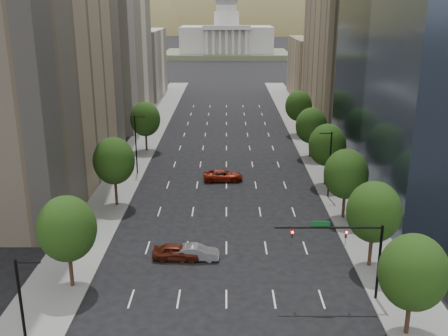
{
  "coord_description": "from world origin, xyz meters",
  "views": [
    {
      "loc": [
        -0.02,
        -9.74,
        24.53
      ],
      "look_at": [
        -0.26,
        42.67,
        8.0
      ],
      "focal_mm": 41.65,
      "sensor_mm": 36.0,
      "label": 1
    }
  ],
  "objects_px": {
    "capitol": "(226,39)",
    "traffic_signal": "(351,245)",
    "car_silver": "(197,252)",
    "car_red_far": "(223,175)",
    "car_maroon": "(177,252)"
  },
  "relations": [
    {
      "from": "capitol",
      "to": "car_red_far",
      "type": "distance_m",
      "value": 187.94
    },
    {
      "from": "capitol",
      "to": "traffic_signal",
      "type": "bearing_deg",
      "value": -87.26
    },
    {
      "from": "car_silver",
      "to": "car_red_far",
      "type": "relative_size",
      "value": 0.8
    },
    {
      "from": "capitol",
      "to": "car_maroon",
      "type": "distance_m",
      "value": 212.49
    },
    {
      "from": "car_red_far",
      "to": "car_silver",
      "type": "bearing_deg",
      "value": 170.81
    },
    {
      "from": "traffic_signal",
      "to": "car_maroon",
      "type": "xyz_separation_m",
      "value": [
        -15.53,
        7.42,
        -4.35
      ]
    },
    {
      "from": "car_red_far",
      "to": "capitol",
      "type": "bearing_deg",
      "value": -3.45
    },
    {
      "from": "car_maroon",
      "to": "traffic_signal",
      "type": "bearing_deg",
      "value": -113.12
    },
    {
      "from": "capitol",
      "to": "car_red_far",
      "type": "bearing_deg",
      "value": -90.14
    },
    {
      "from": "car_maroon",
      "to": "car_silver",
      "type": "xyz_separation_m",
      "value": [
        2.0,
        -0.02,
        -0.07
      ]
    },
    {
      "from": "traffic_signal",
      "to": "car_silver",
      "type": "height_order",
      "value": "traffic_signal"
    },
    {
      "from": "traffic_signal",
      "to": "car_red_far",
      "type": "bearing_deg",
      "value": 109.01
    },
    {
      "from": "traffic_signal",
      "to": "capitol",
      "type": "xyz_separation_m",
      "value": [
        -10.53,
        219.71,
        3.4
      ]
    },
    {
      "from": "car_maroon",
      "to": "car_silver",
      "type": "height_order",
      "value": "car_maroon"
    },
    {
      "from": "traffic_signal",
      "to": "capitol",
      "type": "bearing_deg",
      "value": 92.74
    }
  ]
}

